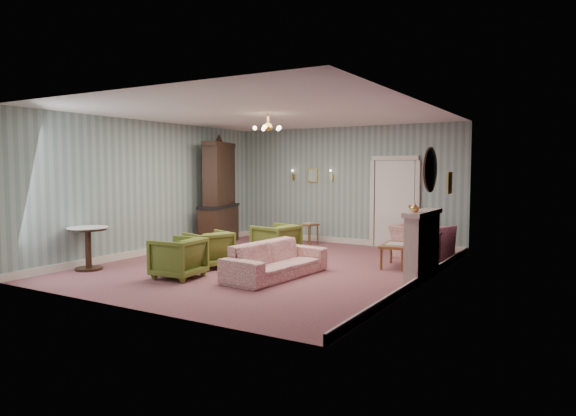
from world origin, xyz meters
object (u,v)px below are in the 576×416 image
Objects in this scene: olive_chair_b at (209,247)px; pedestal_table at (88,248)px; sofa_chintz at (276,254)px; wingback_chair at (422,236)px; olive_chair_a at (178,256)px; dresser at (219,190)px; side_table_black at (428,250)px; fireplace at (422,245)px; olive_chair_c at (276,240)px; coffee_table at (396,255)px.

pedestal_table is at bearing -32.35° from olive_chair_b.
sofa_chintz is (1.55, -0.08, 0.02)m from olive_chair_b.
olive_chair_a is at bearing 72.37° from wingback_chair.
pedestal_table is (0.00, -3.86, -0.93)m from dresser.
side_table_black is (5.30, -0.32, -1.01)m from dresser.
dresser reaches higher than pedestal_table.
wingback_chair is at bearing -12.30° from dresser.
fireplace reaches higher than olive_chair_b.
side_table_black is at bearing 132.68° from wingback_chair.
dresser reaches higher than fireplace.
olive_chair_c is at bearing 37.44° from sofa_chintz.
dresser is (-1.93, 3.55, 0.95)m from olive_chair_a.
olive_chair_c reaches higher than side_table_black.
fireplace is at bearing -79.32° from side_table_black.
dresser is (-2.38, 1.14, 0.93)m from olive_chair_c.
olive_chair_b is 1.53m from olive_chair_c.
olive_chair_a is at bearing -79.74° from dresser.
olive_chair_c is 2.47m from coffee_table.
olive_chair_a is 2.45m from olive_chair_c.
olive_chair_a is at bearing 29.90° from olive_chair_b.
fireplace reaches higher than wingback_chair.
olive_chair_c is 0.75× the size of wingback_chair.
pedestal_table reaches higher than olive_chair_a.
olive_chair_c is at bearing 48.87° from pedestal_table.
wingback_chair reaches higher than olive_chair_a.
side_table_black reaches higher than coffee_table.
fireplace reaches higher than sofa_chintz.
wingback_chair is 0.40× the size of dresser.
dresser reaches higher than olive_chair_b.
side_table_black is (0.37, -0.83, -0.15)m from wingback_chair.
olive_chair_a is at bearing -0.97° from olive_chair_c.
olive_chair_a is at bearing -149.44° from fireplace.
olive_chair_a is 1.02m from olive_chair_b.
coffee_table is (2.88, 2.86, -0.16)m from olive_chair_a.
olive_chair_c is at bearing -169.62° from coffee_table.
olive_chair_b is 3.24m from dresser.
olive_chair_c is 3.04m from wingback_chair.
sofa_chintz is at bearing 118.67° from olive_chair_a.
fireplace is at bearing 125.39° from wingback_chair.
dresser is at bearing 165.38° from fireplace.
wingback_chair reaches higher than sofa_chintz.
sofa_chintz is 3.19× the size of side_table_black.
fireplace is at bearing -32.83° from dresser.
olive_chair_a is 5.05m from wingback_chair.
sofa_chintz is 2.50m from fireplace.
pedestal_table is (-5.51, -2.42, -0.18)m from fireplace.
olive_chair_b is 3.56m from coffee_table.
olive_chair_c is 3.15m from fireplace.
side_table_black is at bearing 100.68° from fireplace.
olive_chair_c is 0.91× the size of coffee_table.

